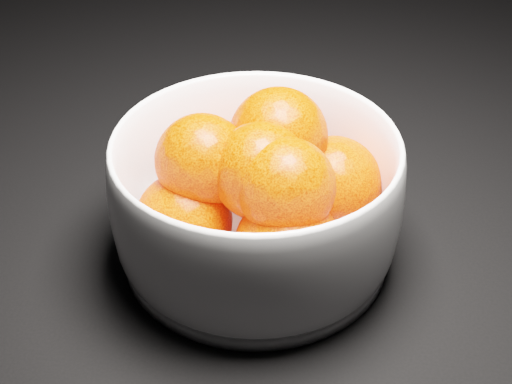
# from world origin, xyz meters

# --- Properties ---
(ground) EXTENTS (3.00, 3.00, 0.00)m
(ground) POSITION_xyz_m (0.00, 0.00, 0.00)
(ground) COLOR black
(ground) RESTS_ON ground
(bowl) EXTENTS (0.21, 0.21, 0.10)m
(bowl) POSITION_xyz_m (-0.11, -0.25, 0.05)
(bowl) COLOR white
(bowl) RESTS_ON ground
(orange_pile) EXTENTS (0.17, 0.16, 0.11)m
(orange_pile) POSITION_xyz_m (-0.10, -0.25, 0.06)
(orange_pile) COLOR #EE3307
(orange_pile) RESTS_ON bowl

